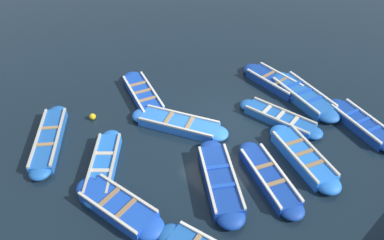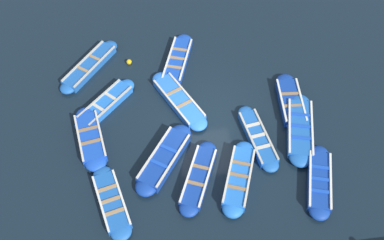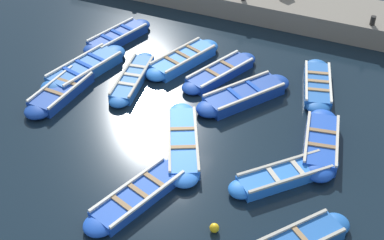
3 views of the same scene
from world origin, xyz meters
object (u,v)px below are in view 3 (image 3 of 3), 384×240
(boat_end_of_row, at_px, (285,176))
(boat_outer_left, at_px, (183,142))
(boat_broadside, at_px, (85,69))
(boat_stern_in, at_px, (321,143))
(buoy_orange_near, at_px, (214,228))
(boat_inner_gap, at_px, (133,79))
(boat_drifting, at_px, (244,95))
(boat_centre, at_px, (62,91))
(bollard_north, at_px, (373,21))
(boat_tucked, at_px, (317,85))
(boat_mid_row, at_px, (118,37))
(boat_far_corner, at_px, (139,195))
(boat_near_quay, at_px, (220,73))
(boat_outer_right, at_px, (183,60))

(boat_end_of_row, distance_m, boat_outer_left, 3.23)
(boat_broadside, bearing_deg, boat_outer_left, -113.96)
(boat_stern_in, xyz_separation_m, buoy_orange_near, (-4.27, 1.73, -0.07))
(boat_inner_gap, xyz_separation_m, boat_drifting, (0.60, -3.95, 0.04))
(boat_centre, relative_size, boat_outer_left, 0.89)
(boat_broadside, bearing_deg, bollard_north, -55.14)
(boat_drifting, bearing_deg, boat_tucked, -52.27)
(boat_mid_row, bearing_deg, boat_end_of_row, -120.49)
(bollard_north, bearing_deg, boat_far_corner, 158.55)
(boat_inner_gap, bearing_deg, bollard_north, -49.74)
(boat_broadside, xyz_separation_m, bollard_north, (6.27, -9.00, 0.84))
(boat_far_corner, bearing_deg, boat_inner_gap, 30.63)
(boat_stern_in, relative_size, boat_tucked, 1.01)
(boat_end_of_row, height_order, boat_inner_gap, boat_end_of_row)
(boat_inner_gap, bearing_deg, boat_end_of_row, -111.90)
(boat_inner_gap, relative_size, boat_broadside, 0.89)
(boat_stern_in, bearing_deg, boat_far_corner, 135.27)
(boat_near_quay, relative_size, boat_outer_left, 0.91)
(boat_inner_gap, bearing_deg, boat_near_quay, -59.42)
(boat_drifting, xyz_separation_m, bollard_north, (5.46, -3.20, 0.84))
(boat_near_quay, xyz_separation_m, boat_outer_left, (-3.97, -0.37, -0.00))
(boat_broadside, bearing_deg, boat_near_quay, -68.38)
(boat_centre, xyz_separation_m, bollard_north, (7.74, -8.98, 0.86))
(boat_end_of_row, height_order, buoy_orange_near, boat_end_of_row)
(boat_stern_in, distance_m, boat_outer_right, 6.32)
(boat_outer_right, bearing_deg, boat_centre, 139.66)
(boat_inner_gap, bearing_deg, boat_drifting, -81.37)
(boat_broadside, xyz_separation_m, boat_far_corner, (-4.64, -4.71, -0.05))
(boat_far_corner, distance_m, boat_tucked, 7.77)
(boat_far_corner, bearing_deg, boat_tucked, -24.29)
(boat_drifting, relative_size, bollard_north, 10.11)
(boat_stern_in, xyz_separation_m, boat_outer_right, (2.59, 5.76, 0.00))
(boat_far_corner, xyz_separation_m, boat_tucked, (7.08, -3.20, 0.02))
(boat_mid_row, xyz_separation_m, boat_far_corner, (-7.16, -4.81, -0.03))
(boat_inner_gap, height_order, boat_stern_in, boat_stern_in)
(boat_far_corner, xyz_separation_m, boat_outer_left, (2.46, -0.19, 0.02))
(boat_far_corner, height_order, boat_outer_right, boat_outer_right)
(boat_broadside, bearing_deg, boat_far_corner, -134.54)
(boat_outer_left, relative_size, boat_tucked, 1.12)
(boat_inner_gap, xyz_separation_m, boat_far_corner, (-4.84, -2.87, -0.01))
(boat_inner_gap, xyz_separation_m, buoy_orange_near, (-5.05, -5.17, -0.03))
(boat_inner_gap, bearing_deg, buoy_orange_near, -134.32)
(bollard_north, bearing_deg, boat_outer_left, 154.10)
(bollard_north, height_order, buoy_orange_near, bollard_north)
(boat_drifting, bearing_deg, boat_outer_right, 66.76)
(boat_near_quay, distance_m, boat_far_corner, 6.44)
(boat_outer_left, height_order, buoy_orange_near, boat_outer_left)
(boat_mid_row, relative_size, boat_outer_left, 0.90)
(boat_tucked, bearing_deg, boat_drifting, 127.73)
(boat_mid_row, relative_size, bollard_north, 9.73)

